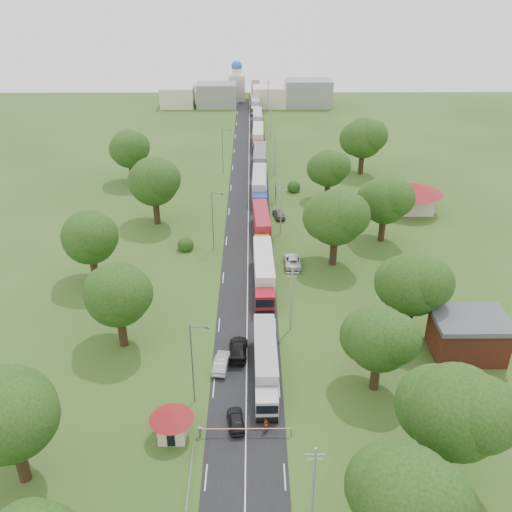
{
  "coord_description": "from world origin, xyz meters",
  "views": [
    {
      "loc": [
        0.72,
        -66.25,
        42.46
      ],
      "look_at": [
        1.24,
        7.14,
        3.0
      ],
      "focal_mm": 40.0,
      "sensor_mm": 36.0,
      "label": 1
    }
  ],
  "objects_px": {
    "car_lane_mid": "(222,362)",
    "pedestrian_near": "(266,426)",
    "guard_booth": "(172,420)",
    "boom_barrier": "(232,430)",
    "truck_0": "(266,362)",
    "info_sign": "(276,186)",
    "car_lane_front": "(236,420)"
  },
  "relations": [
    {
      "from": "boom_barrier",
      "to": "truck_0",
      "type": "distance_m",
      "value": 9.69
    },
    {
      "from": "truck_0",
      "to": "pedestrian_near",
      "type": "xyz_separation_m",
      "value": [
        -0.15,
        -8.45,
        -1.23
      ]
    },
    {
      "from": "car_lane_mid",
      "to": "pedestrian_near",
      "type": "relative_size",
      "value": 2.58
    },
    {
      "from": "boom_barrier",
      "to": "car_lane_front",
      "type": "height_order",
      "value": "car_lane_front"
    },
    {
      "from": "info_sign",
      "to": "pedestrian_near",
      "type": "bearing_deg",
      "value": -93.08
    },
    {
      "from": "boom_barrier",
      "to": "guard_booth",
      "type": "height_order",
      "value": "guard_booth"
    },
    {
      "from": "truck_0",
      "to": "car_lane_front",
      "type": "height_order",
      "value": "truck_0"
    },
    {
      "from": "info_sign",
      "to": "car_lane_front",
      "type": "relative_size",
      "value": 1.04
    },
    {
      "from": "boom_barrier",
      "to": "car_lane_front",
      "type": "bearing_deg",
      "value": 76.59
    },
    {
      "from": "guard_booth",
      "to": "truck_0",
      "type": "distance_m",
      "value": 12.94
    },
    {
      "from": "boom_barrier",
      "to": "info_sign",
      "type": "relative_size",
      "value": 2.25
    },
    {
      "from": "pedestrian_near",
      "to": "boom_barrier",
      "type": "bearing_deg",
      "value": 155.18
    },
    {
      "from": "info_sign",
      "to": "car_lane_mid",
      "type": "bearing_deg",
      "value": -99.26
    },
    {
      "from": "boom_barrier",
      "to": "car_lane_front",
      "type": "distance_m",
      "value": 1.56
    },
    {
      "from": "boom_barrier",
      "to": "guard_booth",
      "type": "bearing_deg",
      "value": -179.99
    },
    {
      "from": "car_lane_front",
      "to": "car_lane_mid",
      "type": "relative_size",
      "value": 0.88
    },
    {
      "from": "guard_booth",
      "to": "car_lane_front",
      "type": "bearing_deg",
      "value": 13.61
    },
    {
      "from": "guard_booth",
      "to": "car_lane_mid",
      "type": "height_order",
      "value": "guard_booth"
    },
    {
      "from": "guard_booth",
      "to": "truck_0",
      "type": "bearing_deg",
      "value": 43.77
    },
    {
      "from": "info_sign",
      "to": "car_lane_front",
      "type": "bearing_deg",
      "value": -96.05
    },
    {
      "from": "truck_0",
      "to": "car_lane_front",
      "type": "relative_size",
      "value": 3.62
    },
    {
      "from": "truck_0",
      "to": "boom_barrier",
      "type": "bearing_deg",
      "value": -111.38
    },
    {
      "from": "guard_booth",
      "to": "info_sign",
      "type": "xyz_separation_m",
      "value": [
        12.4,
        60.0,
        0.84
      ]
    },
    {
      "from": "boom_barrier",
      "to": "info_sign",
      "type": "distance_m",
      "value": 60.39
    },
    {
      "from": "truck_0",
      "to": "car_lane_mid",
      "type": "distance_m",
      "value": 5.43
    },
    {
      "from": "info_sign",
      "to": "boom_barrier",
      "type": "bearing_deg",
      "value": -96.24
    },
    {
      "from": "guard_booth",
      "to": "info_sign",
      "type": "height_order",
      "value": "info_sign"
    },
    {
      "from": "boom_barrier",
      "to": "truck_0",
      "type": "bearing_deg",
      "value": 68.62
    },
    {
      "from": "guard_booth",
      "to": "car_lane_mid",
      "type": "xyz_separation_m",
      "value": [
        4.34,
        10.55,
        -1.43
      ]
    },
    {
      "from": "car_lane_front",
      "to": "car_lane_mid",
      "type": "height_order",
      "value": "car_lane_mid"
    },
    {
      "from": "boom_barrier",
      "to": "pedestrian_near",
      "type": "bearing_deg",
      "value": 8.47
    },
    {
      "from": "car_lane_front",
      "to": "guard_booth",
      "type": "bearing_deg",
      "value": 6.12
    }
  ]
}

